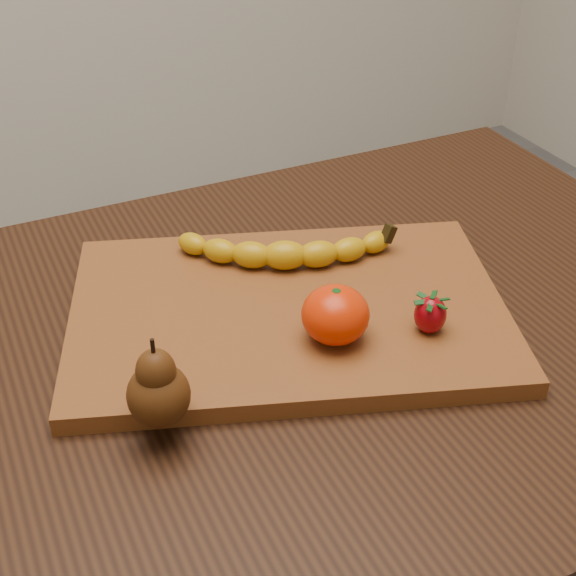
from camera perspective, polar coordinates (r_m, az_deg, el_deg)
name	(u,v)px	position (r m, az deg, el deg)	size (l,w,h in m)	color
table	(298,400)	(0.90, 0.75, -7.98)	(1.00, 0.70, 0.76)	black
cutting_board	(288,312)	(0.84, 0.00, -1.68)	(0.45, 0.30, 0.02)	brown
banana	(285,255)	(0.88, -0.22, 2.35)	(0.21, 0.05, 0.03)	#CE9C09
pear	(157,381)	(0.68, -9.30, -6.56)	(0.05, 0.05, 0.09)	#4F280C
mandarin	(335,315)	(0.77, 3.39, -1.91)	(0.07, 0.07, 0.06)	red
strawberry	(430,313)	(0.80, 10.09, -1.79)	(0.03, 0.03, 0.04)	#95040C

